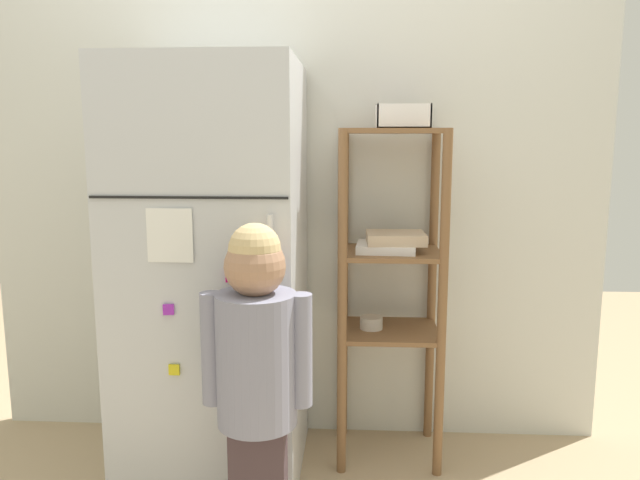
# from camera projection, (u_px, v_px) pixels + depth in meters

# --- Properties ---
(ground_plane) EXTENTS (6.00, 6.00, 0.00)m
(ground_plane) POSITION_uv_depth(u_px,v_px,m) (285.00, 471.00, 2.41)
(ground_plane) COLOR tan
(kitchen_wall_back) EXTENTS (2.63, 0.03, 2.07)m
(kitchen_wall_back) POSITION_uv_depth(u_px,v_px,m) (293.00, 200.00, 2.61)
(kitchen_wall_back) COLOR silver
(kitchen_wall_back) RESTS_ON ground
(refrigerator) EXTENTS (0.65, 0.69, 1.57)m
(refrigerator) POSITION_uv_depth(u_px,v_px,m) (215.00, 275.00, 2.31)
(refrigerator) COLOR silver
(refrigerator) RESTS_ON ground
(child_standing) EXTENTS (0.34, 0.25, 1.05)m
(child_standing) POSITION_uv_depth(u_px,v_px,m) (257.00, 358.00, 1.85)
(child_standing) COLOR #413135
(child_standing) RESTS_ON ground
(pantry_shelf_unit) EXTENTS (0.41, 0.35, 1.33)m
(pantry_shelf_unit) POSITION_uv_depth(u_px,v_px,m) (390.00, 265.00, 2.42)
(pantry_shelf_unit) COLOR brown
(pantry_shelf_unit) RESTS_ON ground
(fruit_bin) EXTENTS (0.20, 0.20, 0.09)m
(fruit_bin) POSITION_uv_depth(u_px,v_px,m) (403.00, 119.00, 2.34)
(fruit_bin) COLOR white
(fruit_bin) RESTS_ON pantry_shelf_unit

